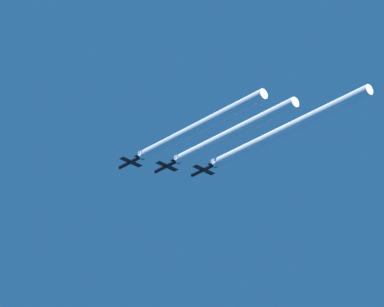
% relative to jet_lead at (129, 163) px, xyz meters
% --- Properties ---
extents(jet_lead, '(7.85, 11.43, 2.75)m').
position_rel_jet_lead_xyz_m(jet_lead, '(0.00, 0.00, 0.00)').
color(jet_lead, black).
extents(jet_second_echelon, '(7.85, 11.43, 2.75)m').
position_rel_jet_lead_xyz_m(jet_second_echelon, '(7.88, -7.42, -1.32)').
color(jet_second_echelon, black).
extents(jet_third_echelon, '(7.85, 11.43, 2.75)m').
position_rel_jet_lead_xyz_m(jet_third_echelon, '(16.34, -14.62, -2.22)').
color(jet_third_echelon, black).
extents(smoke_trail_lead, '(3.17, 50.41, 3.17)m').
position_rel_jet_lead_xyz_m(smoke_trail_lead, '(0.00, -30.44, -0.03)').
color(smoke_trail_lead, white).
extents(smoke_trail_second_echelon, '(3.17, 47.51, 3.17)m').
position_rel_jet_lead_xyz_m(smoke_trail_second_echelon, '(7.88, -36.42, -1.35)').
color(smoke_trail_second_echelon, white).
extents(smoke_trail_third_echelon, '(3.17, 59.81, 3.17)m').
position_rel_jet_lead_xyz_m(smoke_trail_third_echelon, '(16.34, -49.75, -2.25)').
color(smoke_trail_third_echelon, white).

